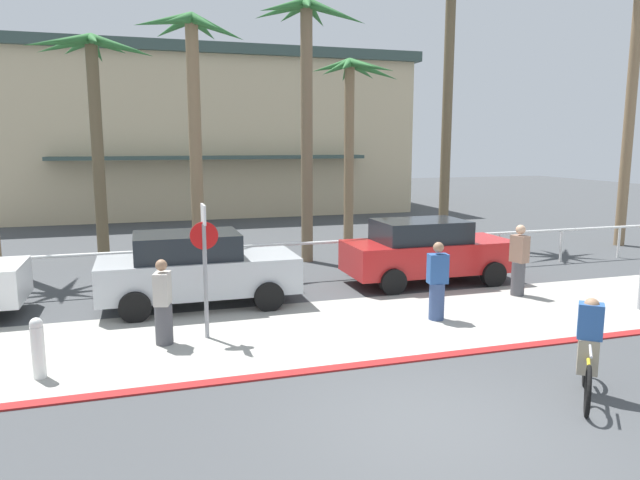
% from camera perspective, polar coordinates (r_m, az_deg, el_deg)
% --- Properties ---
extents(ground_plane, '(80.00, 80.00, 0.00)m').
position_cam_1_polar(ground_plane, '(17.25, -4.82, -2.90)').
color(ground_plane, '#424447').
extents(sidewalk_strip, '(44.00, 4.00, 0.02)m').
position_cam_1_polar(sidewalk_strip, '(11.84, 1.29, -8.60)').
color(sidewalk_strip, '#ADAAA0').
rests_on(sidewalk_strip, ground).
extents(curb_paint, '(44.00, 0.24, 0.03)m').
position_cam_1_polar(curb_paint, '(10.07, 4.96, -11.91)').
color(curb_paint, maroon).
rests_on(curb_paint, ground).
extents(building_backdrop, '(21.49, 10.42, 8.30)m').
position_cam_1_polar(building_backdrop, '(33.16, -11.37, 10.10)').
color(building_backdrop, beige).
rests_on(building_backdrop, ground).
extents(rail_fence, '(26.89, 0.08, 1.04)m').
position_cam_1_polar(rail_fence, '(15.65, -3.68, -1.03)').
color(rail_fence, white).
rests_on(rail_fence, ground).
extents(stop_sign_bike_lane, '(0.52, 0.56, 2.56)m').
position_cam_1_polar(stop_sign_bike_lane, '(11.08, -11.16, -1.13)').
color(stop_sign_bike_lane, gray).
rests_on(stop_sign_bike_lane, ground).
extents(bollard_1, '(0.20, 0.20, 1.00)m').
position_cam_1_polar(bollard_1, '(10.29, -25.75, -9.41)').
color(bollard_1, white).
rests_on(bollard_1, ground).
extents(palm_tree_2, '(3.65, 3.32, 6.86)m').
position_cam_1_polar(palm_tree_2, '(19.23, -21.26, 13.89)').
color(palm_tree_2, brown).
rests_on(palm_tree_2, ground).
extents(palm_tree_3, '(3.07, 3.09, 7.24)m').
position_cam_1_polar(palm_tree_3, '(17.42, -12.30, 14.45)').
color(palm_tree_3, '#846B4C').
rests_on(palm_tree_3, ground).
extents(palm_tree_4, '(3.57, 3.25, 7.90)m').
position_cam_1_polar(palm_tree_4, '(18.23, -1.34, 16.26)').
color(palm_tree_4, '#756047').
rests_on(palm_tree_4, ground).
extents(palm_tree_5, '(3.26, 3.44, 6.67)m').
position_cam_1_polar(palm_tree_5, '(21.77, 3.12, 13.43)').
color(palm_tree_5, '#846B4C').
rests_on(palm_tree_5, ground).
extents(palm_tree_6, '(3.38, 3.05, 9.65)m').
position_cam_1_polar(palm_tree_6, '(22.44, 12.42, 18.31)').
color(palm_tree_6, brown).
rests_on(palm_tree_6, ground).
extents(palm_tree_7, '(3.08, 3.56, 10.03)m').
position_cam_1_polar(palm_tree_7, '(23.98, 28.43, 17.13)').
color(palm_tree_7, '#846B4C').
rests_on(palm_tree_7, ground).
extents(car_silver_1, '(4.40, 2.02, 1.69)m').
position_cam_1_polar(car_silver_1, '(13.54, -11.94, -2.73)').
color(car_silver_1, '#B2B7BC').
rests_on(car_silver_1, ground).
extents(car_red_2, '(4.40, 2.02, 1.69)m').
position_cam_1_polar(car_red_2, '(15.68, 10.31, -1.03)').
color(car_red_2, red).
rests_on(car_red_2, ground).
extents(cyclist_yellow_0, '(1.21, 1.43, 1.50)m').
position_cam_1_polar(cyclist_yellow_0, '(9.48, 24.65, -9.77)').
color(cyclist_yellow_0, black).
rests_on(cyclist_yellow_0, ground).
extents(pedestrian_0, '(0.39, 0.45, 1.60)m').
position_cam_1_polar(pedestrian_0, '(11.12, -15.02, -6.23)').
color(pedestrian_0, '#4C4C51').
rests_on(pedestrian_0, ground).
extents(pedestrian_1, '(0.43, 0.36, 1.66)m').
position_cam_1_polar(pedestrian_1, '(12.44, 11.33, -4.27)').
color(pedestrian_1, '#384C7A').
rests_on(pedestrian_1, ground).
extents(pedestrian_2, '(0.38, 0.45, 1.75)m').
position_cam_1_polar(pedestrian_2, '(14.92, 18.77, -2.14)').
color(pedestrian_2, '#4C4C51').
rests_on(pedestrian_2, ground).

